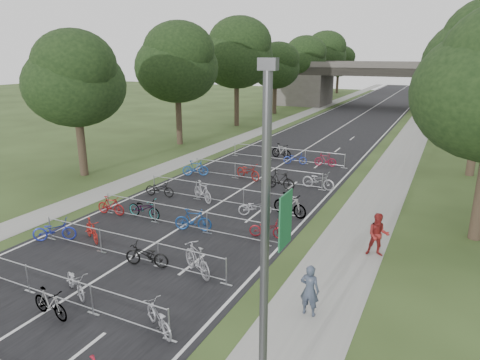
{
  "coord_description": "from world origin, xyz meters",
  "views": [
    {
      "loc": [
        11.33,
        -5.26,
        8.29
      ],
      "look_at": [
        0.61,
        16.41,
        1.1
      ],
      "focal_mm": 32.0,
      "sensor_mm": 36.0,
      "label": 1
    }
  ],
  "objects_px": {
    "pedestrian_b": "(378,235)",
    "overpass_bridge": "(375,85)",
    "pedestrian_a": "(310,290)",
    "lamppost": "(266,259)"
  },
  "relations": [
    {
      "from": "lamppost",
      "to": "pedestrian_b",
      "type": "distance_m",
      "value": 10.74
    },
    {
      "from": "pedestrian_a",
      "to": "overpass_bridge",
      "type": "bearing_deg",
      "value": -80.26
    },
    {
      "from": "lamppost",
      "to": "pedestrian_b",
      "type": "relative_size",
      "value": 4.36
    },
    {
      "from": "overpass_bridge",
      "to": "lamppost",
      "type": "distance_m",
      "value": 63.55
    },
    {
      "from": "overpass_bridge",
      "to": "lamppost",
      "type": "bearing_deg",
      "value": -82.47
    },
    {
      "from": "overpass_bridge",
      "to": "pedestrian_a",
      "type": "xyz_separation_m",
      "value": [
        7.92,
        -58.25,
        -2.64
      ]
    },
    {
      "from": "pedestrian_a",
      "to": "pedestrian_b",
      "type": "xyz_separation_m",
      "value": [
        1.28,
        5.42,
        0.05
      ]
    },
    {
      "from": "lamppost",
      "to": "pedestrian_a",
      "type": "bearing_deg",
      "value": 94.97
    },
    {
      "from": "lamppost",
      "to": "pedestrian_b",
      "type": "bearing_deg",
      "value": 85.11
    },
    {
      "from": "pedestrian_b",
      "to": "overpass_bridge",
      "type": "bearing_deg",
      "value": 86.54
    }
  ]
}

